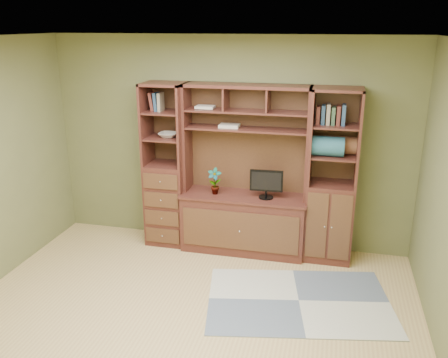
% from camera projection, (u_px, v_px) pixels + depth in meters
% --- Properties ---
extents(room, '(4.60, 4.10, 2.64)m').
position_uv_depth(room, '(177.00, 199.00, 4.03)').
color(room, tan).
rests_on(room, ground).
extents(center_hutch, '(1.54, 0.53, 2.05)m').
position_uv_depth(center_hutch, '(244.00, 172.00, 5.66)').
color(center_hutch, '#4B211A').
rests_on(center_hutch, ground).
extents(left_tower, '(0.50, 0.45, 2.05)m').
position_uv_depth(left_tower, '(166.00, 166.00, 5.92)').
color(left_tower, '#4B211A').
rests_on(left_tower, ground).
extents(right_tower, '(0.55, 0.45, 2.05)m').
position_uv_depth(right_tower, '(332.00, 177.00, 5.47)').
color(right_tower, '#4B211A').
rests_on(right_tower, ground).
extents(rug, '(2.05, 1.56, 0.01)m').
position_uv_depth(rug, '(299.00, 301.00, 4.87)').
color(rug, '#949899').
rests_on(rug, ground).
extents(monitor, '(0.40, 0.19, 0.48)m').
position_uv_depth(monitor, '(266.00, 179.00, 5.59)').
color(monitor, black).
rests_on(monitor, center_hutch).
extents(orchid, '(0.17, 0.12, 0.32)m').
position_uv_depth(orchid, '(215.00, 181.00, 5.75)').
color(orchid, '#B1543C').
rests_on(orchid, center_hutch).
extents(magazines, '(0.23, 0.17, 0.04)m').
position_uv_depth(magazines, '(229.00, 126.00, 5.62)').
color(magazines, beige).
rests_on(magazines, center_hutch).
extents(bowl, '(0.23, 0.23, 0.06)m').
position_uv_depth(bowl, '(168.00, 135.00, 5.78)').
color(bowl, beige).
rests_on(bowl, left_tower).
extents(blanket_teal, '(0.39, 0.22, 0.22)m').
position_uv_depth(blanket_teal, '(327.00, 146.00, 5.33)').
color(blanket_teal, '#275967').
rests_on(blanket_teal, right_tower).
extents(blanket_red, '(0.37, 0.20, 0.20)m').
position_uv_depth(blanket_red, '(340.00, 145.00, 5.42)').
color(blanket_red, brown).
rests_on(blanket_red, right_tower).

